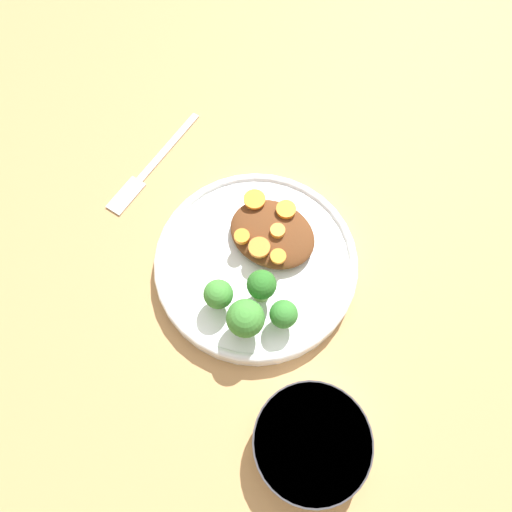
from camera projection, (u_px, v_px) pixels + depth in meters
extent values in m
plane|color=tan|center=(256.00, 268.00, 0.64)|extent=(4.00, 4.00, 0.00)
cylinder|color=white|center=(256.00, 264.00, 0.63)|extent=(0.25, 0.25, 0.02)
torus|color=white|center=(256.00, 261.00, 0.62)|extent=(0.25, 0.25, 0.01)
cylinder|color=silver|center=(311.00, 443.00, 0.53)|extent=(0.12, 0.12, 0.04)
cylinder|color=#333338|center=(313.00, 442.00, 0.52)|extent=(0.13, 0.13, 0.01)
cylinder|color=white|center=(312.00, 443.00, 0.52)|extent=(0.10, 0.10, 0.01)
ellipsoid|color=#5B3319|center=(270.00, 233.00, 0.62)|extent=(0.11, 0.09, 0.02)
cylinder|color=#759E51|center=(261.00, 291.00, 0.59)|extent=(0.02, 0.02, 0.03)
sphere|color=#286B23|center=(262.00, 285.00, 0.57)|extent=(0.03, 0.03, 0.03)
cylinder|color=#7FA85B|center=(219.00, 300.00, 0.59)|extent=(0.01, 0.01, 0.02)
sphere|color=#3D8433|center=(218.00, 294.00, 0.57)|extent=(0.03, 0.03, 0.03)
cylinder|color=#7FA85B|center=(246.00, 324.00, 0.57)|extent=(0.02, 0.02, 0.02)
sphere|color=#3D8433|center=(245.00, 318.00, 0.55)|extent=(0.04, 0.04, 0.04)
cylinder|color=#7FA85B|center=(283.00, 319.00, 0.58)|extent=(0.02, 0.02, 0.02)
sphere|color=#337A2D|center=(284.00, 314.00, 0.56)|extent=(0.03, 0.03, 0.03)
cylinder|color=orange|center=(278.00, 231.00, 0.60)|extent=(0.02, 0.02, 0.01)
cylinder|color=orange|center=(289.00, 211.00, 0.62)|extent=(0.02, 0.02, 0.01)
cylinder|color=orange|center=(242.00, 237.00, 0.60)|extent=(0.02, 0.02, 0.01)
cylinder|color=orange|center=(255.00, 199.00, 0.62)|extent=(0.03, 0.03, 0.00)
cylinder|color=orange|center=(259.00, 248.00, 0.60)|extent=(0.03, 0.03, 0.01)
cylinder|color=orange|center=(278.00, 256.00, 0.59)|extent=(0.02, 0.02, 0.00)
cube|color=silver|center=(169.00, 146.00, 0.71)|extent=(0.01, 0.13, 0.01)
cube|color=silver|center=(126.00, 195.00, 0.68)|extent=(0.02, 0.06, 0.01)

